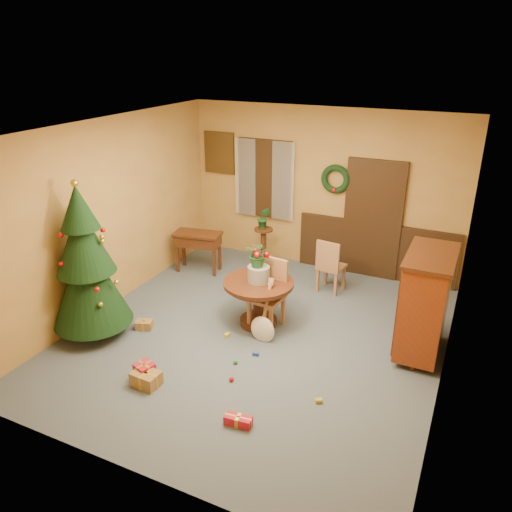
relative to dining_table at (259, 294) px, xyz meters
The scene contains 21 objects.
room_envelope 2.50m from the dining_table, 82.23° to the left, with size 5.50×5.50×5.50m.
dining_table is the anchor object (origin of this frame).
urn 0.33m from the dining_table, 63.43° to the right, with size 0.32×0.32×0.23m, color slate.
centerpiece_plant 0.64m from the dining_table, 75.96° to the right, with size 0.34×0.30×0.38m, color #1E4C23.
chair_near 0.17m from the dining_table, 18.96° to the left, with size 0.49×0.49×1.04m.
chair_far 1.58m from the dining_table, 66.46° to the left, with size 0.46×0.46×0.94m.
guitar 0.46m from the dining_table, 57.84° to the right, with size 0.36×0.17×0.84m, color beige, non-canonical shape.
plant_stand 1.79m from the dining_table, 112.02° to the left, with size 0.33×0.33×0.86m.
stand_plant 1.87m from the dining_table, 112.02° to the left, with size 0.22×0.18×0.39m, color #19471E.
christmas_tree 2.44m from the dining_table, 148.81° to the right, with size 1.10×1.10×2.27m.
writing_desk 2.18m from the dining_table, 144.93° to the left, with size 0.89×0.55×0.74m.
sideboard 2.30m from the dining_table, ahead, with size 0.60×1.13×1.44m.
gift_a 2.04m from the dining_table, 108.56° to the right, with size 0.35×0.27×0.18m.
gift_b 1.98m from the dining_table, 112.16° to the right, with size 0.26×0.26×0.21m.
gift_c 1.74m from the dining_table, 150.18° to the right, with size 0.28×0.24×0.13m.
gift_d 2.20m from the dining_table, 71.12° to the right, with size 0.32×0.16×0.11m.
toy_a 0.95m from the dining_table, 67.74° to the right, with size 0.08×0.05×0.05m, color #263FA7.
toy_b 1.16m from the dining_table, 81.72° to the right, with size 0.06×0.06×0.06m, color #268C2F.
toy_c 0.75m from the dining_table, 116.09° to the right, with size 0.08×0.05×0.05m, color yellow.
toy_d 1.50m from the dining_table, 78.76° to the right, with size 0.06×0.06×0.06m, color red.
toy_e 1.97m from the dining_table, 43.61° to the right, with size 0.08×0.05×0.05m, color gold.
Camera 1 is at (2.58, -5.56, 3.87)m, focal length 35.00 mm.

